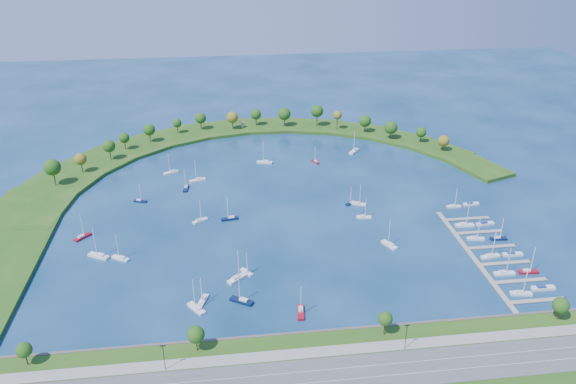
{
  "coord_description": "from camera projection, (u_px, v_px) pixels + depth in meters",
  "views": [
    {
      "loc": [
        -27.62,
        -256.18,
        133.42
      ],
      "look_at": [
        5.0,
        5.0,
        4.0
      ],
      "focal_mm": 34.94,
      "sensor_mm": 36.0,
      "label": 1
    }
  ],
  "objects": [
    {
      "name": "south_shoreline",
      "position": [
        322.0,
        375.0,
        180.21
      ],
      "size": [
        420.0,
        43.1,
        11.6
      ],
      "color": "#1F4C14",
      "rests_on": "ground"
    },
    {
      "name": "docked_boat_6",
      "position": [
        476.0,
        238.0,
        257.36
      ],
      "size": [
        8.14,
        3.26,
        11.63
      ],
      "rotation": [
        0.0,
        0.0,
        -0.14
      ],
      "color": "white",
      "rests_on": "ground"
    },
    {
      "name": "moored_boat_20",
      "position": [
        198.0,
        180.0,
        314.51
      ],
      "size": [
        9.22,
        5.33,
        13.08
      ],
      "rotation": [
        0.0,
        0.0,
        3.48
      ],
      "color": "white",
      "rests_on": "ground"
    },
    {
      "name": "docked_boat_9",
      "position": [
        485.0,
        224.0,
        269.91
      ],
      "size": [
        8.99,
        3.36,
        1.79
      ],
      "rotation": [
        0.0,
        0.0,
        0.1
      ],
      "color": "white",
      "rests_on": "ground"
    },
    {
      "name": "breakwater",
      "position": [
        192.0,
        169.0,
        327.86
      ],
      "size": [
        286.74,
        247.64,
        2.0
      ],
      "color": "#1F4C14",
      "rests_on": "ground"
    },
    {
      "name": "moored_boat_8",
      "position": [
        140.0,
        200.0,
        291.5
      ],
      "size": [
        7.13,
        3.92,
        10.1
      ],
      "rotation": [
        0.0,
        0.0,
        5.97
      ],
      "color": "#091639",
      "rests_on": "ground"
    },
    {
      "name": "moored_boat_9",
      "position": [
        358.0,
        203.0,
        288.69
      ],
      "size": [
        8.06,
        4.72,
        11.44
      ],
      "rotation": [
        0.0,
        0.0,
        5.93
      ],
      "color": "white",
      "rests_on": "ground"
    },
    {
      "name": "moored_boat_13",
      "position": [
        390.0,
        244.0,
        252.29
      ],
      "size": [
        6.05,
        8.85,
        12.75
      ],
      "rotation": [
        0.0,
        0.0,
        2.03
      ],
      "color": "white",
      "rests_on": "ground"
    },
    {
      "name": "docked_boat_3",
      "position": [
        528.0,
        271.0,
        233.23
      ],
      "size": [
        8.48,
        2.84,
        12.28
      ],
      "rotation": [
        0.0,
        0.0,
        -0.06
      ],
      "color": "maroon",
      "rests_on": "ground"
    },
    {
      "name": "moored_boat_6",
      "position": [
        301.0,
        311.0,
        209.37
      ],
      "size": [
        3.46,
        8.86,
        12.68
      ],
      "rotation": [
        0.0,
        0.0,
        4.59
      ],
      "color": "maroon",
      "rests_on": "ground"
    },
    {
      "name": "moored_boat_17",
      "position": [
        196.0,
        308.0,
        211.22
      ],
      "size": [
        7.35,
        8.86,
        13.35
      ],
      "rotation": [
        0.0,
        0.0,
        2.19
      ],
      "color": "white",
      "rests_on": "ground"
    },
    {
      "name": "moored_boat_11",
      "position": [
        120.0,
        258.0,
        242.41
      ],
      "size": [
        8.26,
        6.39,
        12.19
      ],
      "rotation": [
        0.0,
        0.0,
        2.58
      ],
      "color": "white",
      "rests_on": "ground"
    },
    {
      "name": "harbor_tower",
      "position": [
        243.0,
        125.0,
        388.23
      ],
      "size": [
        2.6,
        2.6,
        3.98
      ],
      "color": "gray",
      "rests_on": "breakwater"
    },
    {
      "name": "ground",
      "position": [
        280.0,
        204.0,
        290.07
      ],
      "size": [
        700.0,
        700.0,
        0.0
      ],
      "primitive_type": "plane",
      "color": "#082D48",
      "rests_on": "ground"
    },
    {
      "name": "moored_boat_14",
      "position": [
        99.0,
        255.0,
        243.9
      ],
      "size": [
        9.9,
        7.23,
        14.44
      ],
      "rotation": [
        0.0,
        0.0,
        2.63
      ],
      "color": "white",
      "rests_on": "ground"
    },
    {
      "name": "moored_boat_18",
      "position": [
        354.0,
        151.0,
        353.32
      ],
      "size": [
        8.27,
        9.07,
        14.13
      ],
      "rotation": [
        0.0,
        0.0,
        4.01
      ],
      "color": "white",
      "rests_on": "ground"
    },
    {
      "name": "moored_boat_10",
      "position": [
        265.0,
        162.0,
        337.43
      ],
      "size": [
        9.51,
        4.93,
        13.47
      ],
      "rotation": [
        0.0,
        0.0,
        2.87
      ],
      "color": "white",
      "rests_on": "ground"
    },
    {
      "name": "moored_boat_5",
      "position": [
        230.0,
        218.0,
        274.38
      ],
      "size": [
        8.62,
        3.61,
        12.28
      ],
      "rotation": [
        0.0,
        0.0,
        3.3
      ],
      "color": "#091639",
      "rests_on": "ground"
    },
    {
      "name": "docked_boat_7",
      "position": [
        499.0,
        238.0,
        257.37
      ],
      "size": [
        7.82,
        2.68,
        11.3
      ],
      "rotation": [
        0.0,
        0.0,
        -0.07
      ],
      "color": "#091639",
      "rests_on": "ground"
    },
    {
      "name": "docked_boat_4",
      "position": [
        490.0,
        256.0,
        243.74
      ],
      "size": [
        8.9,
        3.74,
        12.68
      ],
      "rotation": [
        0.0,
        0.0,
        0.16
      ],
      "color": "white",
      "rests_on": "ground"
    },
    {
      "name": "docked_boat_5",
      "position": [
        512.0,
        254.0,
        245.43
      ],
      "size": [
        8.79,
        2.6,
        1.78
      ],
      "rotation": [
        0.0,
        0.0,
        -0.02
      ],
      "color": "white",
      "rests_on": "ground"
    },
    {
      "name": "docked_boat_8",
      "position": [
        465.0,
        225.0,
        268.46
      ],
      "size": [
        9.1,
        3.07,
        13.17
      ],
      "rotation": [
        0.0,
        0.0,
        -0.06
      ],
      "color": "white",
      "rests_on": "ground"
    },
    {
      "name": "moored_boat_15",
      "position": [
        242.0,
        300.0,
        215.4
      ],
      "size": [
        9.35,
        7.07,
        13.73
      ],
      "rotation": [
        0.0,
        0.0,
        2.6
      ],
      "color": "#091639",
      "rests_on": "ground"
    },
    {
      "name": "moored_boat_0",
      "position": [
        83.0,
        236.0,
        258.57
      ],
      "size": [
        7.4,
        7.87,
        12.42
      ],
      "rotation": [
        0.0,
        0.0,
        0.84
      ],
      "color": "maroon",
      "rests_on": "ground"
    },
    {
      "name": "moored_boat_19",
      "position": [
        315.0,
        161.0,
        338.51
      ],
      "size": [
        4.32,
        6.88,
        9.81
      ],
      "rotation": [
        0.0,
        0.0,
        1.97
      ],
      "color": "maroon",
      "rests_on": "ground"
    },
    {
      "name": "dock_system",
      "position": [
        488.0,
        255.0,
        245.08
      ],
      "size": [
        24.28,
        82.0,
        1.6
      ],
      "color": "gray",
      "rests_on": "ground"
    },
    {
      "name": "moored_boat_4",
      "position": [
        171.0,
        172.0,
        324.03
      ],
      "size": [
        8.6,
        5.57,
        12.31
      ],
      "rotation": [
        0.0,
        0.0,
        3.56
      ],
      "color": "white",
      "rests_on": "ground"
    },
    {
      "name": "moored_boat_2",
      "position": [
        364.0,
        216.0,
        275.93
      ],
      "size": [
        7.58,
        3.07,
        10.83
      ],
      "rotation": [
        0.0,
        0.0,
        -0.14
      ],
      "color": "white",
      "rests_on": "ground"
    },
    {
      "name": "docked_boat_11",
      "position": [
        471.0,
        204.0,
        288.61
      ],
      "size": [
        8.23,
        2.74,
        1.65
      ],
      "rotation": [
        0.0,
        0.0,
        0.06
      ],
      "color": "white",
      "rests_on": "ground"
    },
    {
      "name": "docked_boat_2",
      "position": [
        504.0,
        273.0,
        232.13
      ],
      "size": [
        8.73,
        2.62,
        12.76
      ],
      "rotation": [
        0.0,
        0.0,
        -0.02
      ],
      "color": "white",
      "rests_on": "ground"
    },
    {
      "name": "docked_boat_0",
      "position": [
        521.0,
        293.0,
        219.72
      ],
      "size": [
        8.62,
        3.63,
        12.28
      ],
      "rotation": [
        0.0,
        0.0,
        -0.16
      ],
      "color": "white",
      "rests_on": "ground"
    },
    {
      "name": "moored_boat_21",
      "position": [
        186.0,
        188.0,
        305.1
      ],
      "size": [
        3.18,
        8.25,
        11.81
      ],
      "rotation": [
        0.0,
        0.0,
        4.59
      ],
      "color": "#091639",
      "rests_on": "ground"
    },
    {
      "name": "docked_boat_10",
      "position": [
        454.0,
        206.0,
        286.08
      ],
      "size": [
        7.23,
        2.05,
        10.62
      ],
      "rotation": [
        0.0,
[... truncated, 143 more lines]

